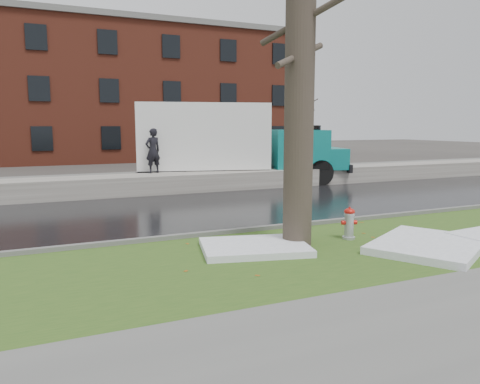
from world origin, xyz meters
name	(u,v)px	position (x,y,z in m)	size (l,w,h in m)	color
ground	(285,240)	(0.00, 0.00, 0.00)	(120.00, 120.00, 0.00)	#47423D
verge	(315,252)	(0.00, -1.25, 0.02)	(60.00, 4.50, 0.04)	#2C4E1A
sidewalk	(465,319)	(0.00, -5.00, 0.03)	(60.00, 3.00, 0.05)	slate
road	(216,208)	(0.00, 4.50, 0.01)	(60.00, 7.00, 0.03)	black
parking_lot	(153,180)	(0.00, 13.00, 0.01)	(60.00, 9.00, 0.03)	slate
curb	(266,228)	(0.00, 1.00, 0.07)	(60.00, 0.15, 0.14)	slate
snowbank	(178,183)	(0.00, 8.70, 0.38)	(60.00, 1.60, 0.75)	#A7A299
brick_building	(125,96)	(2.00, 30.00, 5.00)	(26.00, 12.00, 10.00)	maroon
bg_tree_center	(18,115)	(-6.00, 26.00, 3.33)	(1.40, 1.62, 6.50)	brown
bg_tree_right	(311,117)	(16.00, 24.00, 3.33)	(1.40, 1.62, 6.50)	brown
fire_hydrant	(349,222)	(1.33, -0.65, 0.44)	(0.38, 0.35, 0.76)	#ABAEB3
tree	(300,59)	(-0.04, -0.59, 4.04)	(1.55, 1.77, 7.95)	brown
box_truck	(228,142)	(2.75, 10.05, 1.91)	(10.92, 4.63, 3.61)	black
worker	(153,151)	(-0.84, 9.30, 1.65)	(0.65, 0.43, 1.79)	black
snow_patch_near	(428,245)	(2.34, -2.07, 0.12)	(2.60, 2.00, 0.16)	white
snow_patch_far	(255,247)	(-1.12, -0.67, 0.11)	(2.20, 1.60, 0.14)	white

